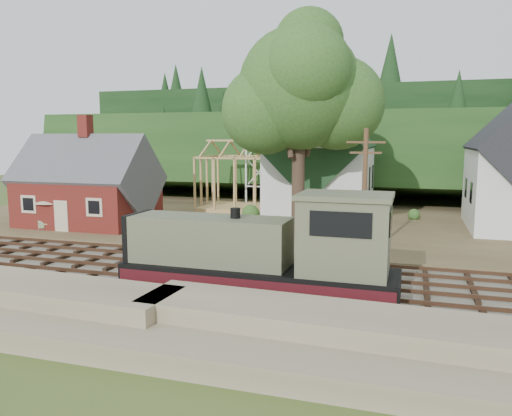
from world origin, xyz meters
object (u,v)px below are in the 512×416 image
(patio_set, at_px, (50,201))
(locomotive, at_px, (267,255))
(car_green, at_px, (35,221))
(car_blue, at_px, (218,230))

(patio_set, bearing_deg, locomotive, -28.05)
(locomotive, xyz_separation_m, patio_set, (-21.05, 11.22, 0.32))
(car_green, bearing_deg, patio_set, -81.78)
(car_green, xyz_separation_m, patio_set, (1.61, -0.01, 1.66))
(locomotive, bearing_deg, car_blue, 120.83)
(locomotive, xyz_separation_m, car_green, (-22.65, 11.23, -1.34))
(car_blue, distance_m, car_green, 15.52)
(locomotive, relative_size, patio_set, 4.79)
(locomotive, bearing_deg, patio_set, 151.95)
(car_blue, xyz_separation_m, car_green, (-15.50, -0.76, -0.00))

